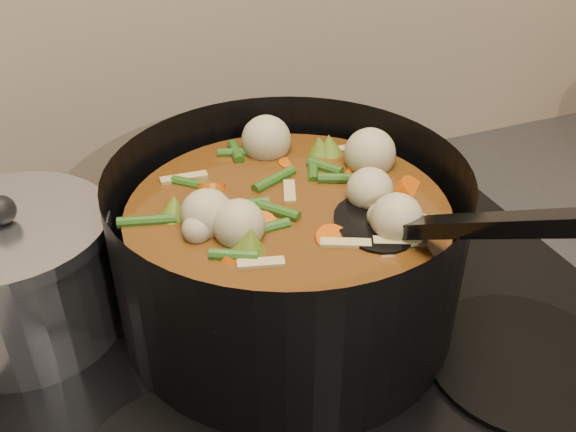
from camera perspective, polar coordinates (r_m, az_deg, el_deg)
name	(u,v)px	position (r m, az deg, el deg)	size (l,w,h in m)	color
stovetop	(310,324)	(0.67, 1.95, -9.60)	(0.62, 0.54, 0.03)	black
stockpot	(289,250)	(0.62, 0.06, -3.03)	(0.36, 0.44, 0.24)	black
saucepan	(21,276)	(0.66, -22.68, -4.92)	(0.18, 0.18, 0.15)	silver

